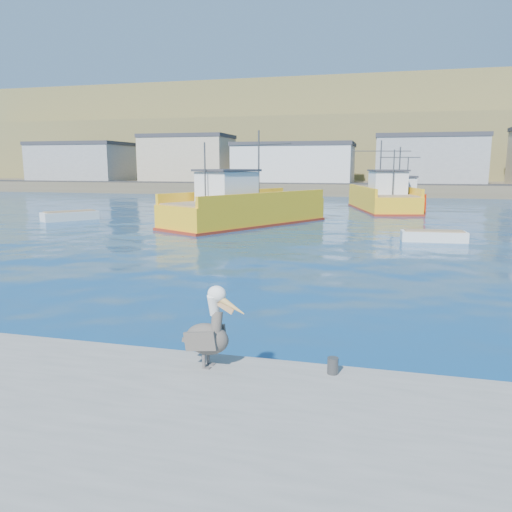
{
  "coord_description": "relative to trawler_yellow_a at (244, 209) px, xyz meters",
  "views": [
    {
      "loc": [
        3.74,
        -11.92,
        4.19
      ],
      "look_at": [
        -0.18,
        3.5,
        1.29
      ],
      "focal_mm": 35.0,
      "sensor_mm": 36.0,
      "label": 1
    }
  ],
  "objects": [
    {
      "name": "ground",
      "position": [
        5.85,
        -22.27,
        -1.14
      ],
      "size": [
        260.0,
        260.0,
        0.0
      ],
      "primitive_type": "plane",
      "color": "#072652",
      "rests_on": "ground"
    },
    {
      "name": "dock_bollards",
      "position": [
        6.45,
        -25.67,
        -0.49
      ],
      "size": [
        36.2,
        0.2,
        0.3
      ],
      "color": "#4C4C4C",
      "rests_on": "dock"
    },
    {
      "name": "far_shore",
      "position": [
        5.86,
        86.93,
        7.84
      ],
      "size": [
        200.0,
        81.0,
        24.0
      ],
      "color": "brown",
      "rests_on": "ground"
    },
    {
      "name": "trawler_yellow_a",
      "position": [
        0.0,
        0.0,
        0.0
      ],
      "size": [
        10.18,
        13.57,
        6.74
      ],
      "color": "yellow",
      "rests_on": "ground"
    },
    {
      "name": "trawler_yellow_b",
      "position": [
        9.58,
        14.55,
        -0.05
      ],
      "size": [
        7.03,
        12.83,
        6.63
      ],
      "color": "yellow",
      "rests_on": "ground"
    },
    {
      "name": "boat_orange",
      "position": [
        11.24,
        15.76,
        -0.15
      ],
      "size": [
        4.35,
        7.88,
        5.97
      ],
      "color": "red",
      "rests_on": "ground"
    },
    {
      "name": "skiff_left",
      "position": [
        -13.92,
        -0.33,
        -0.85
      ],
      "size": [
        3.62,
        4.16,
        0.9
      ],
      "color": "silver",
      "rests_on": "ground"
    },
    {
      "name": "skiff_mid",
      "position": [
        12.44,
        -4.95,
        -0.89
      ],
      "size": [
        3.58,
        1.47,
        0.76
      ],
      "color": "silver",
      "rests_on": "ground"
    },
    {
      "name": "pelican",
      "position": [
        6.6,
        -25.91,
        0.03
      ],
      "size": [
        1.27,
        0.59,
        1.56
      ],
      "color": "#595451",
      "rests_on": "dock"
    }
  ]
}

